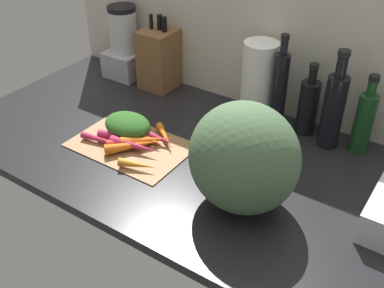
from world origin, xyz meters
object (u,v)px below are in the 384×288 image
(carrot_8, at_px, (123,139))
(carrot_12, at_px, (148,140))
(winter_squash, at_px, (244,158))
(blender_appliance, at_px, (125,47))
(carrot_10, at_px, (134,146))
(bottle_0, at_px, (279,90))
(carrot_0, at_px, (157,138))
(carrot_1, at_px, (145,137))
(carrot_2, at_px, (134,140))
(bottle_2, at_px, (333,108))
(carrot_9, at_px, (165,137))
(knife_block, at_px, (159,59))
(carrot_4, at_px, (105,141))
(bottle_1, at_px, (308,106))
(carrot_6, at_px, (121,136))
(carrot_5, at_px, (132,146))
(carrot_7, at_px, (140,121))
(paper_towel_roll, at_px, (258,82))
(carrot_11, at_px, (144,134))
(cutting_board, at_px, (131,145))
(bottle_3, at_px, (364,121))
(carrot_3, at_px, (137,165))

(carrot_8, relative_size, carrot_12, 1.03)
(winter_squash, distance_m, blender_appliance, 0.89)
(carrot_10, height_order, bottle_0, bottle_0)
(carrot_0, xyz_separation_m, carrot_1, (-0.04, -0.02, 0.00))
(carrot_2, distance_m, bottle_2, 0.63)
(carrot_9, xyz_separation_m, knife_block, (-0.26, 0.31, 0.09))
(carrot_4, relative_size, bottle_1, 0.73)
(carrot_6, bearing_deg, carrot_9, 34.38)
(carrot_5, xyz_separation_m, carrot_7, (-0.08, 0.14, -0.01))
(carrot_0, bearing_deg, bottle_0, 48.35)
(carrot_4, relative_size, knife_block, 0.63)
(paper_towel_roll, bearing_deg, carrot_9, -119.16)
(carrot_1, relative_size, carrot_11, 1.05)
(carrot_9, bearing_deg, carrot_1, -137.85)
(bottle_2, bearing_deg, carrot_12, -144.39)
(carrot_8, relative_size, paper_towel_roll, 0.62)
(cutting_board, height_order, paper_towel_roll, paper_towel_roll)
(bottle_0, distance_m, bottle_3, 0.28)
(carrot_12, distance_m, blender_appliance, 0.55)
(carrot_3, xyz_separation_m, carrot_10, (-0.07, 0.07, 0.00))
(cutting_board, relative_size, paper_towel_roll, 1.34)
(carrot_2, relative_size, paper_towel_roll, 0.63)
(winter_squash, xyz_separation_m, bottle_2, (0.09, 0.41, -0.02))
(carrot_3, height_order, carrot_12, carrot_12)
(carrot_3, distance_m, carrot_5, 0.10)
(carrot_6, height_order, carrot_7, carrot_6)
(carrot_3, bearing_deg, carrot_12, 114.60)
(carrot_11, distance_m, paper_towel_roll, 0.42)
(cutting_board, relative_size, blender_appliance, 1.30)
(carrot_3, distance_m, carrot_4, 0.17)
(carrot_11, relative_size, paper_towel_roll, 0.49)
(carrot_6, relative_size, carrot_12, 0.91)
(bottle_3, bearing_deg, carrot_0, -148.68)
(carrot_1, xyz_separation_m, carrot_10, (0.01, -0.06, 0.00))
(winter_squash, distance_m, bottle_0, 0.41)
(carrot_12, relative_size, knife_block, 0.59)
(carrot_3, xyz_separation_m, bottle_1, (0.32, 0.48, 0.08))
(carrot_2, bearing_deg, winter_squash, -6.86)
(carrot_10, relative_size, bottle_2, 0.51)
(carrot_11, xyz_separation_m, bottle_0, (0.32, 0.31, 0.12))
(carrot_4, height_order, paper_towel_roll, paper_towel_roll)
(carrot_6, bearing_deg, carrot_5, -18.61)
(carrot_5, distance_m, bottle_2, 0.63)
(carrot_0, relative_size, winter_squash, 0.40)
(carrot_3, relative_size, carrot_8, 0.67)
(winter_squash, bearing_deg, blender_appliance, 150.63)
(cutting_board, height_order, carrot_4, carrot_4)
(carrot_1, bearing_deg, knife_block, 120.51)
(cutting_board, distance_m, bottle_1, 0.59)
(paper_towel_roll, bearing_deg, winter_squash, -67.49)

